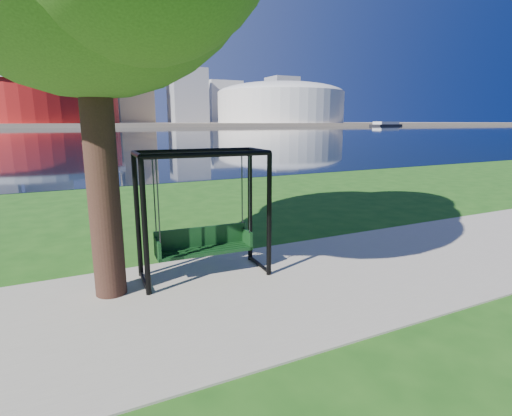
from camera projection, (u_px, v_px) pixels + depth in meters
ground at (246, 280)px, 7.15m from camera, size 900.00×900.00×0.00m
path at (259, 290)px, 6.71m from camera, size 120.00×4.00×0.03m
river at (68, 133)px, 96.47m from camera, size 900.00×180.00×0.02m
far_bank at (59, 124)px, 274.91m from camera, size 900.00×228.00×2.00m
stadium at (36, 99)px, 205.59m from camera, size 83.00×83.00×32.00m
arena at (280, 102)px, 268.15m from camera, size 84.00×84.00×26.56m
skyline at (47, 73)px, 277.40m from camera, size 392.00×66.00×96.50m
swing at (203, 217)px, 7.11m from camera, size 2.30×1.08×2.30m
barge at (386, 124)px, 249.78m from camera, size 28.97×15.50×2.80m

